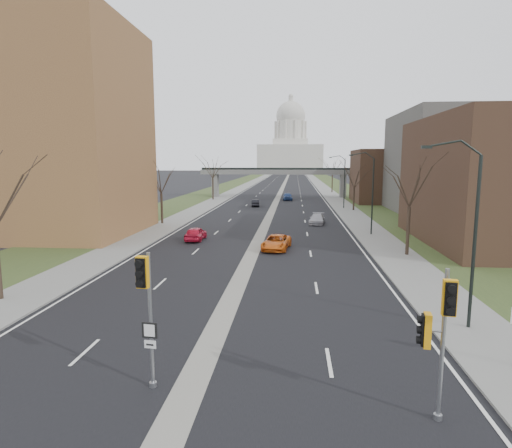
# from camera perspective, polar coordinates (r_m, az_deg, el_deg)

# --- Properties ---
(ground) EXTENTS (700.00, 700.00, 0.00)m
(ground) POSITION_cam_1_polar(r_m,az_deg,el_deg) (16.45, -8.50, -20.20)
(ground) COLOR black
(ground) RESTS_ON ground
(road_surface) EXTENTS (20.00, 600.00, 0.01)m
(road_surface) POSITION_cam_1_polar(r_m,az_deg,el_deg) (164.25, 3.91, 5.61)
(road_surface) COLOR black
(road_surface) RESTS_ON ground
(median_strip) EXTENTS (1.20, 600.00, 0.02)m
(median_strip) POSITION_cam_1_polar(r_m,az_deg,el_deg) (164.25, 3.91, 5.61)
(median_strip) COLOR gray
(median_strip) RESTS_ON ground
(sidewalk_right) EXTENTS (4.00, 600.00, 0.12)m
(sidewalk_right) POSITION_cam_1_polar(r_m,az_deg,el_deg) (164.42, 8.12, 5.57)
(sidewalk_right) COLOR gray
(sidewalk_right) RESTS_ON ground
(sidewalk_left) EXTENTS (4.00, 600.00, 0.12)m
(sidewalk_left) POSITION_cam_1_polar(r_m,az_deg,el_deg) (164.94, -0.28, 5.66)
(sidewalk_left) COLOR gray
(sidewalk_left) RESTS_ON ground
(grass_verge_right) EXTENTS (8.00, 600.00, 0.10)m
(grass_verge_right) POSITION_cam_1_polar(r_m,az_deg,el_deg) (164.84, 10.21, 5.52)
(grass_verge_right) COLOR #2B3D1C
(grass_verge_right) RESTS_ON ground
(grass_verge_left) EXTENTS (8.00, 600.00, 0.10)m
(grass_verge_left) POSITION_cam_1_polar(r_m,az_deg,el_deg) (165.61, -2.36, 5.66)
(grass_verge_left) COLOR #2B3D1C
(grass_verge_left) RESTS_ON ground
(apartment_building) EXTENTS (25.00, 16.00, 22.00)m
(apartment_building) POSITION_cam_1_polar(r_m,az_deg,el_deg) (53.11, -29.24, 10.73)
(apartment_building) COLOR olive
(apartment_building) RESTS_ON ground
(commercial_block_mid) EXTENTS (18.00, 22.00, 15.00)m
(commercial_block_mid) POSITION_cam_1_polar(r_m,az_deg,el_deg) (70.40, 25.68, 7.27)
(commercial_block_mid) COLOR #5A5853
(commercial_block_mid) RESTS_ON ground
(commercial_block_far) EXTENTS (14.00, 14.00, 10.00)m
(commercial_block_far) POSITION_cam_1_polar(r_m,az_deg,el_deg) (86.07, 17.61, 6.08)
(commercial_block_far) COLOR #432F1F
(commercial_block_far) RESTS_ON ground
(pedestrian_bridge) EXTENTS (34.00, 3.00, 6.45)m
(pedestrian_bridge) POSITION_cam_1_polar(r_m,az_deg,el_deg) (94.14, 2.99, 6.53)
(pedestrian_bridge) COLOR slate
(pedestrian_bridge) RESTS_ON ground
(capitol) EXTENTS (48.00, 42.00, 55.75)m
(capitol) POSITION_cam_1_polar(r_m,az_deg,el_deg) (334.21, 4.60, 10.18)
(capitol) COLOR beige
(capitol) RESTS_ON ground
(streetlight_near) EXTENTS (2.61, 0.20, 8.70)m
(streetlight_near) POSITION_cam_1_polar(r_m,az_deg,el_deg) (21.38, 25.60, 5.16)
(streetlight_near) COLOR black
(streetlight_near) RESTS_ON sidewalk_right
(streetlight_mid) EXTENTS (2.61, 0.20, 8.70)m
(streetlight_mid) POSITION_cam_1_polar(r_m,az_deg,el_deg) (46.63, 14.43, 7.01)
(streetlight_mid) COLOR black
(streetlight_mid) RESTS_ON sidewalk_right
(streetlight_far) EXTENTS (2.61, 0.20, 8.70)m
(streetlight_far) POSITION_cam_1_polar(r_m,az_deg,el_deg) (72.41, 11.13, 7.51)
(streetlight_far) COLOR black
(streetlight_far) RESTS_ON sidewalk_right
(tree_left_b) EXTENTS (6.75, 6.75, 8.81)m
(tree_left_b) POSITION_cam_1_polar(r_m,az_deg,el_deg) (54.61, -12.59, 6.47)
(tree_left_b) COLOR #382B21
(tree_left_b) RESTS_ON sidewalk_left
(tree_left_c) EXTENTS (7.65, 7.65, 9.99)m
(tree_left_c) POSITION_cam_1_polar(r_m,az_deg,el_deg) (87.60, -5.81, 7.80)
(tree_left_c) COLOR #382B21
(tree_left_c) RESTS_ON sidewalk_left
(tree_right_a) EXTENTS (7.20, 7.20, 9.40)m
(tree_right_a) POSITION_cam_1_polar(r_m,az_deg,el_deg) (37.26, 19.94, 6.01)
(tree_right_a) COLOR #382B21
(tree_right_a) RESTS_ON sidewalk_right
(tree_right_b) EXTENTS (6.30, 6.30, 8.22)m
(tree_right_b) POSITION_cam_1_polar(r_m,az_deg,el_deg) (69.69, 13.01, 6.49)
(tree_right_b) COLOR #382B21
(tree_right_b) RESTS_ON sidewalk_right
(tree_right_c) EXTENTS (7.65, 7.65, 9.99)m
(tree_right_c) POSITION_cam_1_polar(r_m,az_deg,el_deg) (109.43, 10.19, 7.82)
(tree_right_c) COLOR #382B21
(tree_right_c) RESTS_ON sidewalk_right
(signal_pole_median) EXTENTS (0.56, 0.80, 4.82)m
(signal_pole_median) POSITION_cam_1_polar(r_m,az_deg,el_deg) (14.91, -14.44, -9.42)
(signal_pole_median) COLOR gray
(signal_pole_median) RESTS_ON ground
(signal_pole_right) EXTENTS (0.81, 0.93, 4.76)m
(signal_pole_right) POSITION_cam_1_polar(r_m,az_deg,el_deg) (13.92, 23.20, -12.20)
(signal_pole_right) COLOR gray
(signal_pole_right) RESTS_ON ground
(car_left_near) EXTENTS (1.65, 4.05, 1.38)m
(car_left_near) POSITION_cam_1_polar(r_m,az_deg,el_deg) (43.13, -8.06, -1.27)
(car_left_near) COLOR red
(car_left_near) RESTS_ON ground
(car_left_far) EXTENTS (1.77, 3.84, 1.22)m
(car_left_far) POSITION_cam_1_polar(r_m,az_deg,el_deg) (74.98, -0.11, 2.83)
(car_left_far) COLOR black
(car_left_far) RESTS_ON ground
(car_right_near) EXTENTS (2.79, 4.96, 1.31)m
(car_right_near) POSITION_cam_1_polar(r_m,az_deg,el_deg) (38.34, 2.73, -2.45)
(car_right_near) COLOR #D36116
(car_right_near) RESTS_ON ground
(car_right_mid) EXTENTS (2.35, 4.58, 1.27)m
(car_right_mid) POSITION_cam_1_polar(r_m,az_deg,el_deg) (54.47, 8.14, 0.68)
(car_right_mid) COLOR #A6A5AD
(car_right_mid) RESTS_ON ground
(car_right_far) EXTENTS (2.15, 4.65, 1.54)m
(car_right_far) POSITION_cam_1_polar(r_m,az_deg,el_deg) (87.20, 4.23, 3.69)
(car_right_far) COLOR navy
(car_right_far) RESTS_ON ground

